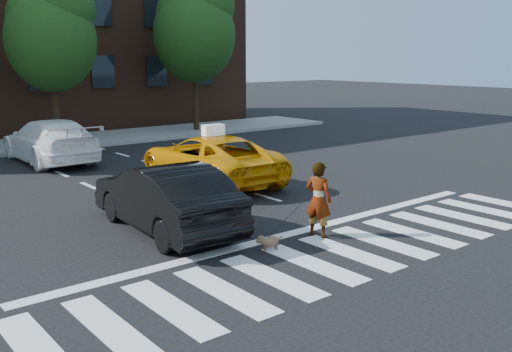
# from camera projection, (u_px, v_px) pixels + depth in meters

# --- Properties ---
(ground) EXTENTS (120.00, 120.00, 0.00)m
(ground) POSITION_uv_depth(u_px,v_px,m) (350.00, 252.00, 11.10)
(ground) COLOR black
(ground) RESTS_ON ground
(crosswalk) EXTENTS (13.00, 2.40, 0.01)m
(crosswalk) POSITION_uv_depth(u_px,v_px,m) (350.00, 252.00, 11.09)
(crosswalk) COLOR silver
(crosswalk) RESTS_ON ground
(stop_line) EXTENTS (12.00, 0.30, 0.01)m
(stop_line) POSITION_uv_depth(u_px,v_px,m) (294.00, 233.00, 12.31)
(stop_line) COLOR silver
(stop_line) RESTS_ON ground
(sidewalk_far) EXTENTS (30.00, 4.00, 0.15)m
(sidewalk_far) POSITION_uv_depth(u_px,v_px,m) (43.00, 144.00, 24.42)
(sidewalk_far) COLOR slate
(sidewalk_far) RESTS_ON ground
(tree_mid) EXTENTS (3.69, 3.69, 7.10)m
(tree_mid) POSITION_uv_depth(u_px,v_px,m) (51.00, 29.00, 23.38)
(tree_mid) COLOR black
(tree_mid) RESTS_ON ground
(tree_right) EXTENTS (4.00, 4.00, 7.70)m
(tree_right) POSITION_uv_depth(u_px,v_px,m) (195.00, 24.00, 27.59)
(tree_right) COLOR black
(tree_right) RESTS_ON ground
(taxi) EXTENTS (2.68, 5.40, 1.47)m
(taxi) POSITION_uv_depth(u_px,v_px,m) (210.00, 159.00, 17.03)
(taxi) COLOR orange
(taxi) RESTS_ON ground
(black_sedan) EXTENTS (1.84, 4.60, 1.49)m
(black_sedan) POSITION_uv_depth(u_px,v_px,m) (165.00, 197.00, 12.38)
(black_sedan) COLOR black
(black_sedan) RESTS_ON ground
(white_suv) EXTENTS (2.21, 5.37, 1.55)m
(white_suv) POSITION_uv_depth(u_px,v_px,m) (50.00, 141.00, 20.45)
(white_suv) COLOR white
(white_suv) RESTS_ON ground
(woman) EXTENTS (0.54, 0.68, 1.61)m
(woman) POSITION_uv_depth(u_px,v_px,m) (318.00, 200.00, 11.90)
(woman) COLOR #999999
(woman) RESTS_ON ground
(dog) EXTENTS (0.52, 0.37, 0.31)m
(dog) POSITION_uv_depth(u_px,v_px,m) (268.00, 241.00, 11.18)
(dog) COLOR olive
(dog) RESTS_ON ground
(taxi_sign) EXTENTS (0.66, 0.31, 0.32)m
(taxi_sign) POSITION_uv_depth(u_px,v_px,m) (213.00, 130.00, 16.69)
(taxi_sign) COLOR white
(taxi_sign) RESTS_ON taxi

